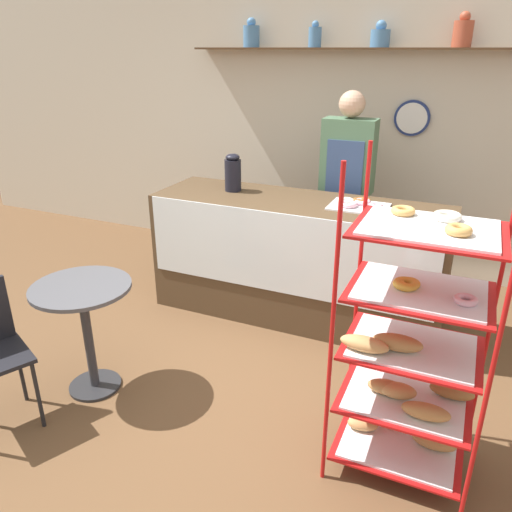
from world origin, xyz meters
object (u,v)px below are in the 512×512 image
Objects in this scene: pastry_rack at (410,358)px; cafe_table at (85,313)px; coffee_carafe at (233,173)px; donut_tray_counter at (358,204)px; person_worker at (346,187)px.

cafe_table is (-1.98, -0.15, -0.12)m from pastry_rack.
cafe_table is at bearing -100.01° from coffee_carafe.
coffee_carafe is (0.28, 1.58, 0.59)m from cafe_table.
coffee_carafe is at bearing 178.59° from donut_tray_counter.
person_worker reaches higher than coffee_carafe.
person_worker is at bearing 32.39° from coffee_carafe.
cafe_table is 1.74× the size of donut_tray_counter.
cafe_table is 1.71m from coffee_carafe.
coffee_carafe reaches higher than donut_tray_counter.
person_worker reaches higher than donut_tray_counter.
person_worker is 5.79× the size of coffee_carafe.
cafe_table is at bearing -175.76° from pastry_rack.
person_worker is (-0.86, 1.97, 0.31)m from pastry_rack.
donut_tray_counter is at bearing -1.41° from coffee_carafe.
pastry_rack is 2.17m from person_worker.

